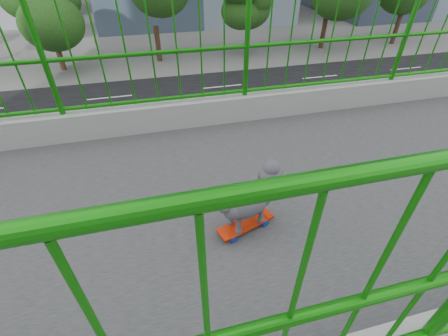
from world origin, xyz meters
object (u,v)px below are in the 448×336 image
poodle (250,198)px  skateboard (245,224)px  car_6 (421,128)px  car_2 (325,110)px

poodle → skateboard: bearing=-90.0°
poodle → car_6: poodle is taller
car_2 → car_6: bearing=-129.7°
poodle → car_2: (-12.71, 9.11, -6.54)m
skateboard → poodle: 0.26m
skateboard → car_2: size_ratio=0.09×
car_2 → skateboard: bearing=144.3°
car_2 → car_6: car_6 is taller
car_2 → car_6: 5.01m
skateboard → car_6: (-9.52, 12.98, -6.28)m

